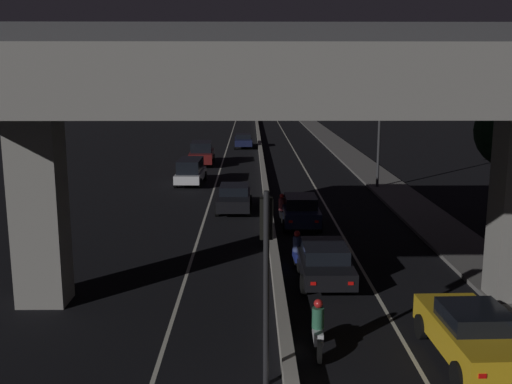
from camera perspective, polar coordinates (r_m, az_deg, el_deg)
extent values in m
cube|color=beige|center=(45.84, -3.49, 1.97)|extent=(0.12, 126.00, 0.00)
cube|color=beige|center=(45.98, 4.78, 1.98)|extent=(0.12, 126.00, 0.00)
cube|color=gray|center=(45.76, 0.65, 2.25)|extent=(0.35, 126.00, 0.43)
cube|color=#5B5956|center=(39.90, 12.52, 0.46)|extent=(2.64, 126.00, 0.16)
cube|color=gray|center=(20.06, -19.96, -1.32)|extent=(1.53, 1.27, 6.39)
cube|color=gray|center=(18.49, 2.41, 10.70)|extent=(19.99, 13.15, 1.53)
cube|color=#333335|center=(18.52, 2.44, 14.46)|extent=(19.99, 0.40, 0.90)
cylinder|color=black|center=(14.04, 0.98, -9.40)|extent=(0.14, 0.14, 4.73)
cube|color=black|center=(13.72, 0.99, -2.52)|extent=(0.30, 0.28, 0.95)
sphere|color=black|center=(13.80, 0.97, -1.18)|extent=(0.18, 0.18, 0.18)
sphere|color=yellow|center=(13.86, 0.97, -2.38)|extent=(0.18, 0.18, 0.18)
sphere|color=black|center=(13.94, 0.97, -3.56)|extent=(0.18, 0.18, 0.18)
cylinder|color=#2D2D30|center=(39.03, 11.67, 5.97)|extent=(0.18, 0.18, 7.86)
cylinder|color=#2D2D30|center=(38.73, 10.76, 11.57)|extent=(1.54, 0.10, 0.10)
ellipsoid|color=#F2B759|center=(38.59, 9.61, 11.46)|extent=(0.56, 0.32, 0.24)
cube|color=gold|center=(16.74, 19.85, -12.76)|extent=(1.88, 4.30, 0.70)
cube|color=black|center=(16.43, 20.12, -11.07)|extent=(1.59, 1.74, 0.45)
cylinder|color=black|center=(17.80, 15.45, -12.25)|extent=(0.22, 0.70, 0.69)
cylinder|color=black|center=(18.38, 20.64, -11.82)|extent=(0.22, 0.70, 0.69)
cylinder|color=black|center=(15.42, 18.71, -16.26)|extent=(0.22, 0.70, 0.69)
cube|color=red|center=(14.73, 20.76, -16.08)|extent=(0.18, 0.04, 0.11)
cube|color=black|center=(21.87, 6.44, -6.69)|extent=(1.75, 4.56, 0.57)
cube|color=black|center=(21.50, 6.54, -5.55)|extent=(1.54, 2.19, 0.47)
cylinder|color=black|center=(23.30, 3.88, -6.25)|extent=(0.20, 0.68, 0.68)
cylinder|color=black|center=(23.49, 8.04, -6.19)|extent=(0.20, 0.68, 0.68)
cylinder|color=black|center=(20.46, 4.55, -8.77)|extent=(0.20, 0.68, 0.68)
cylinder|color=black|center=(20.68, 9.29, -8.66)|extent=(0.20, 0.68, 0.68)
cube|color=red|center=(19.64, 5.48, -8.67)|extent=(0.18, 0.03, 0.11)
cube|color=red|center=(19.81, 9.02, -8.59)|extent=(0.18, 0.03, 0.11)
cube|color=#141938|center=(29.39, 4.23, -1.95)|extent=(1.71, 4.00, 0.68)
cube|color=black|center=(29.06, 4.28, -0.88)|extent=(1.50, 1.92, 0.53)
cylinder|color=black|center=(30.69, 2.48, -2.01)|extent=(0.20, 0.62, 0.62)
cylinder|color=black|center=(30.82, 5.56, -2.00)|extent=(0.20, 0.62, 0.62)
cylinder|color=black|center=(28.13, 2.75, -3.24)|extent=(0.20, 0.62, 0.62)
cylinder|color=black|center=(28.27, 6.11, -3.22)|extent=(0.20, 0.62, 0.62)
cube|color=red|center=(27.39, 3.32, -2.84)|extent=(0.18, 0.03, 0.11)
cube|color=red|center=(27.49, 5.80, -2.83)|extent=(0.18, 0.03, 0.11)
cube|color=black|center=(32.51, -2.10, -0.73)|extent=(1.77, 4.18, 0.62)
cube|color=black|center=(32.61, -2.09, 0.27)|extent=(1.54, 2.01, 0.47)
cylinder|color=black|center=(31.22, -0.63, -1.81)|extent=(0.21, 0.59, 0.59)
cylinder|color=black|center=(31.28, -3.73, -1.81)|extent=(0.21, 0.59, 0.59)
cylinder|color=black|center=(33.90, -0.58, -0.77)|extent=(0.21, 0.59, 0.59)
cylinder|color=black|center=(33.96, -3.44, -0.77)|extent=(0.21, 0.59, 0.59)
cube|color=white|center=(34.56, -0.96, -0.17)|extent=(0.18, 0.03, 0.11)
cube|color=white|center=(34.61, -2.97, -0.17)|extent=(0.18, 0.03, 0.11)
cube|color=silver|center=(40.60, -6.24, 1.59)|extent=(1.80, 4.44, 0.56)
cube|color=black|center=(40.38, -6.28, 2.55)|extent=(1.56, 3.21, 0.85)
cylinder|color=black|center=(39.13, -5.33, 0.83)|extent=(0.22, 0.65, 0.64)
cylinder|color=black|center=(39.35, -7.68, 0.84)|extent=(0.22, 0.65, 0.64)
cylinder|color=black|center=(41.96, -4.88, 1.54)|extent=(0.22, 0.65, 0.64)
cylinder|color=black|center=(42.17, -7.07, 1.54)|extent=(0.22, 0.65, 0.64)
cube|color=white|center=(42.70, -5.08, 1.97)|extent=(0.18, 0.04, 0.11)
cube|color=white|center=(42.84, -6.62, 1.97)|extent=(0.18, 0.04, 0.11)
cube|color=#591414|center=(49.24, -5.20, 3.44)|extent=(1.98, 4.80, 0.78)
cube|color=black|center=(49.14, -5.21, 4.34)|extent=(1.70, 2.89, 0.78)
cylinder|color=black|center=(47.70, -4.20, 2.74)|extent=(0.22, 0.69, 0.69)
cylinder|color=black|center=(47.80, -6.37, 2.72)|extent=(0.22, 0.69, 0.69)
cylinder|color=black|center=(50.80, -4.08, 3.25)|extent=(0.22, 0.69, 0.69)
cylinder|color=black|center=(50.90, -6.12, 3.23)|extent=(0.22, 0.69, 0.69)
cube|color=white|center=(51.59, -4.34, 3.68)|extent=(0.18, 0.03, 0.11)
cube|color=white|center=(51.65, -5.77, 3.66)|extent=(0.18, 0.03, 0.11)
cube|color=#141938|center=(60.46, -1.23, 4.83)|extent=(1.80, 4.04, 0.61)
cube|color=black|center=(60.60, -1.23, 5.35)|extent=(1.54, 1.96, 0.45)
cylinder|color=black|center=(59.19, -0.40, 4.40)|extent=(0.22, 0.68, 0.68)
cylinder|color=black|center=(59.17, -2.02, 4.39)|extent=(0.22, 0.68, 0.68)
cylinder|color=black|center=(61.82, -0.46, 4.68)|extent=(0.22, 0.68, 0.68)
cylinder|color=black|center=(61.80, -2.01, 4.67)|extent=(0.22, 0.68, 0.68)
cube|color=white|center=(62.48, -0.70, 4.95)|extent=(0.18, 0.03, 0.11)
cube|color=white|center=(62.46, -1.80, 4.94)|extent=(0.18, 0.03, 0.11)
cylinder|color=black|center=(17.07, 5.73, -13.05)|extent=(0.10, 0.63, 0.63)
cylinder|color=black|center=(15.93, 6.04, -14.91)|extent=(0.12, 0.63, 0.63)
cube|color=silver|center=(16.40, 5.89, -13.25)|extent=(0.28, 0.97, 0.32)
cylinder|color=#26593F|center=(16.23, 5.92, -11.84)|extent=(0.33, 0.33, 0.56)
sphere|color=#B21919|center=(16.08, 5.95, -10.53)|extent=(0.24, 0.24, 0.24)
cube|color=red|center=(15.79, 6.07, -14.27)|extent=(0.08, 0.03, 0.08)
cylinder|color=black|center=(23.73, 3.71, -6.07)|extent=(0.11, 0.56, 0.56)
cylinder|color=black|center=(22.49, 4.11, -7.06)|extent=(0.13, 0.56, 0.56)
cube|color=navy|center=(23.04, 3.91, -6.03)|extent=(0.29, 1.01, 0.32)
cylinder|color=navy|center=(22.92, 3.93, -4.96)|extent=(0.33, 0.33, 0.57)
sphere|color=#B21919|center=(22.81, 3.94, -3.98)|extent=(0.24, 0.24, 0.24)
cube|color=red|center=(22.38, 4.14, -6.56)|extent=(0.08, 0.03, 0.08)
cylinder|color=black|center=(30.46, 2.40, -2.16)|extent=(0.08, 0.57, 0.57)
cylinder|color=black|center=(29.30, 2.53, -2.70)|extent=(0.10, 0.57, 0.57)
cube|color=black|center=(29.83, 2.47, -2.02)|extent=(0.25, 0.91, 0.32)
cylinder|color=maroon|center=(29.73, 2.48, -1.16)|extent=(0.32, 0.32, 0.59)
sphere|color=#B21919|center=(29.65, 2.49, -0.38)|extent=(0.24, 0.24, 0.24)
cube|color=red|center=(29.20, 2.54, -2.31)|extent=(0.08, 0.03, 0.08)
cylinder|color=#2D261E|center=(23.90, 22.72, -6.10)|extent=(0.29, 0.29, 0.81)
cylinder|color=navy|center=(23.71, 22.85, -4.39)|extent=(0.34, 0.34, 0.68)
sphere|color=tan|center=(23.60, 22.93, -3.34)|extent=(0.22, 0.22, 0.22)
cylinder|color=#38281C|center=(31.37, 22.94, -0.11)|extent=(0.32, 0.32, 3.30)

